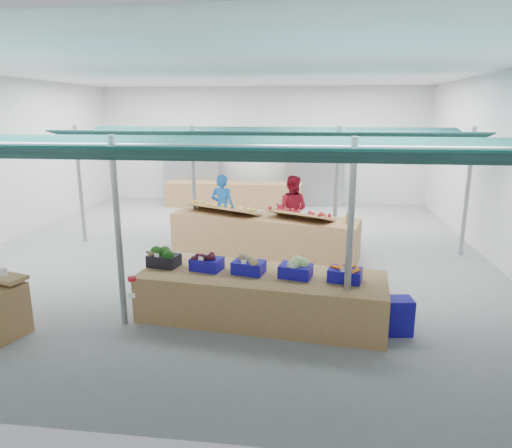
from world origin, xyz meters
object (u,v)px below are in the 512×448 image
at_px(vendor_left, 223,208).
at_px(fruit_counter, 264,236).
at_px(crate_stack, 396,316).
at_px(veg_counter, 262,296).
at_px(vendor_right, 292,210).

bearing_deg(vendor_left, fruit_counter, 150.54).
bearing_deg(crate_stack, vendor_left, 127.39).
relative_size(veg_counter, crate_stack, 6.95).
distance_m(crate_stack, vendor_left, 6.04).
bearing_deg(veg_counter, vendor_left, 115.18).
distance_m(veg_counter, vendor_left, 4.80).
bearing_deg(vendor_left, crate_stack, 140.44).
height_order(veg_counter, vendor_left, vendor_left).
height_order(vendor_left, vendor_right, same).
xyz_separation_m(fruit_counter, crate_stack, (2.45, -3.68, -0.19)).
distance_m(crate_stack, vendor_right, 5.16).
bearing_deg(fruit_counter, vendor_left, 150.54).
bearing_deg(fruit_counter, vendor_right, 74.44).
bearing_deg(fruit_counter, crate_stack, -43.27).
distance_m(fruit_counter, vendor_left, 1.68).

